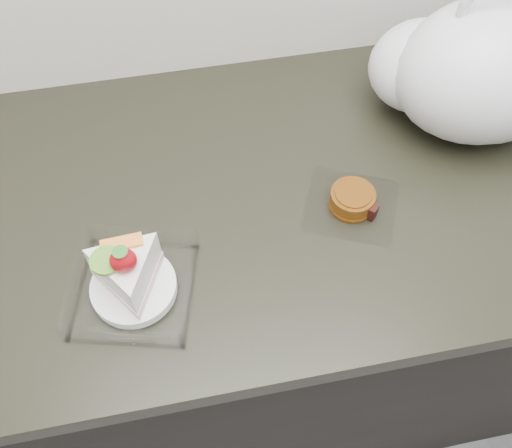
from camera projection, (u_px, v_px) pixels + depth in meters
counter at (271, 306)px, 1.31m from camera, size 2.04×0.64×0.90m
cake_tray at (131, 280)px, 0.80m from camera, size 0.20×0.20×0.13m
mooncake_wrap at (353, 201)px, 0.90m from camera, size 0.18×0.18×0.03m
plastic_bag at (476, 68)px, 0.93m from camera, size 0.39×0.34×0.29m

